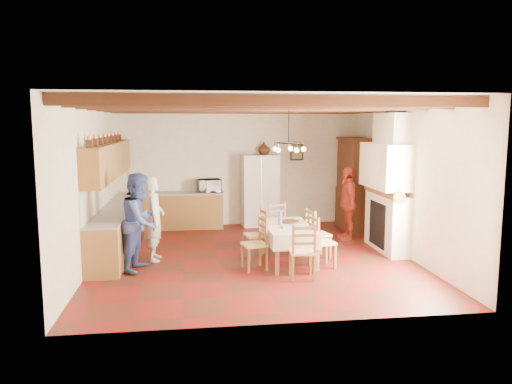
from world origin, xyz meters
TOP-DOWN VIEW (x-y plane):
  - floor at (0.00, 0.00)m, footprint 6.00×6.50m
  - ceiling at (0.00, 0.00)m, footprint 6.00×6.50m
  - wall_back at (0.00, 3.26)m, footprint 6.00×0.02m
  - wall_front at (0.00, -3.26)m, footprint 6.00×0.02m
  - wall_left at (-3.01, 0.00)m, footprint 0.02×6.50m
  - wall_right at (3.01, 0.00)m, footprint 0.02×6.50m
  - ceiling_beams at (0.00, 0.00)m, footprint 6.00×6.30m
  - lower_cabinets_left at (-2.70, 1.05)m, footprint 0.60×4.30m
  - lower_cabinets_back at (-1.55, 2.95)m, footprint 2.30×0.60m
  - countertop_left at (-2.70, 1.05)m, footprint 0.62×4.30m
  - countertop_back at (-1.55, 2.95)m, footprint 2.34×0.62m
  - backsplash_left at (-2.98, 1.05)m, footprint 0.03×4.30m
  - backsplash_back at (-1.55, 3.23)m, footprint 2.30×0.03m
  - upper_cabinets at (-2.83, 1.05)m, footprint 0.35×4.20m
  - fireplace at (2.72, 0.20)m, footprint 0.56×1.60m
  - wall_picture at (1.55, 3.23)m, footprint 0.34×0.03m
  - refrigerator at (0.55, 3.10)m, footprint 0.96×0.81m
  - hutch at (2.75, 2.21)m, footprint 0.56×1.26m
  - dining_table at (0.60, -0.44)m, footprint 0.84×1.63m
  - chandelier at (0.60, -0.44)m, footprint 0.47×0.47m
  - chair_left_near at (-0.08, -0.79)m, footprint 0.48×0.50m
  - chair_left_far at (0.05, -0.06)m, footprint 0.46×0.47m
  - chair_right_near at (1.17, -0.81)m, footprint 0.47×0.49m
  - chair_right_far at (1.26, -0.15)m, footprint 0.49×0.51m
  - chair_end_near at (0.66, -1.40)m, footprint 0.45×0.43m
  - chair_end_far at (0.64, 0.56)m, footprint 0.51×0.49m
  - person_man at (-1.88, 0.06)m, footprint 0.39×0.59m
  - person_woman_blue at (-2.09, -0.51)m, footprint 0.87×1.00m
  - person_woman_red at (2.29, 1.24)m, footprint 0.49×1.00m
  - microwave at (-0.72, 2.95)m, footprint 0.63×0.49m
  - fridge_vase at (0.68, 3.10)m, footprint 0.37×0.37m

SIDE VIEW (x-z plane):
  - floor at x=0.00m, z-range -0.02..0.00m
  - lower_cabinets_left at x=-2.70m, z-range 0.00..0.86m
  - lower_cabinets_back at x=-1.55m, z-range 0.00..0.86m
  - chair_left_near at x=-0.08m, z-range 0.00..0.96m
  - chair_left_far at x=0.05m, z-range 0.00..0.96m
  - chair_right_near at x=1.17m, z-range 0.00..0.96m
  - chair_right_far at x=1.26m, z-range 0.00..0.96m
  - chair_end_near at x=0.66m, z-range 0.00..0.96m
  - chair_end_far at x=0.64m, z-range 0.00..0.96m
  - dining_table at x=0.60m, z-range 0.28..0.99m
  - person_man at x=-1.88m, z-range 0.00..1.62m
  - person_woman_red at x=2.29m, z-range 0.00..1.65m
  - person_woman_blue at x=-2.09m, z-range 0.00..1.74m
  - countertop_left at x=-2.70m, z-range 0.86..0.90m
  - countertop_back at x=-1.55m, z-range 0.86..0.90m
  - refrigerator at x=0.55m, z-range 0.00..1.81m
  - microwave at x=-0.72m, z-range 0.90..1.21m
  - hutch at x=2.75m, z-range 0.00..2.25m
  - backsplash_left at x=-2.98m, z-range 0.90..1.50m
  - backsplash_back at x=-1.55m, z-range 0.90..1.50m
  - fireplace at x=2.72m, z-range 0.00..2.80m
  - wall_back at x=0.00m, z-range 0.00..3.00m
  - wall_front at x=0.00m, z-range 0.00..3.00m
  - wall_left at x=-3.01m, z-range 0.00..3.00m
  - wall_right at x=3.01m, z-range 0.00..3.00m
  - upper_cabinets at x=-2.83m, z-range 1.50..2.20m
  - wall_picture at x=1.55m, z-range 1.64..2.06m
  - fridge_vase at x=0.68m, z-range 1.81..2.13m
  - chandelier at x=0.60m, z-range 2.23..2.27m
  - ceiling_beams at x=0.00m, z-range 2.83..2.99m
  - ceiling at x=0.00m, z-range 3.00..3.02m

